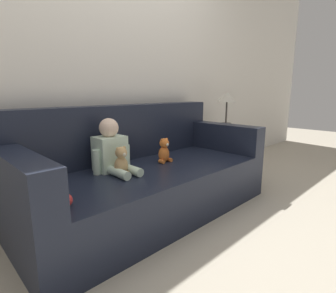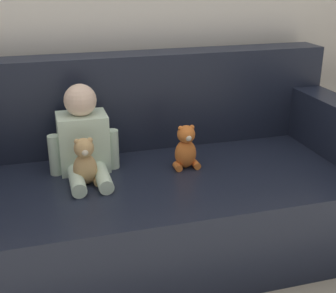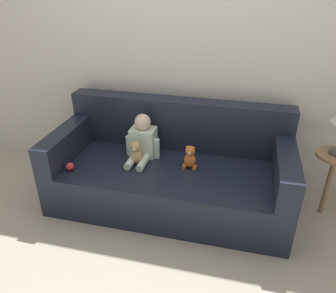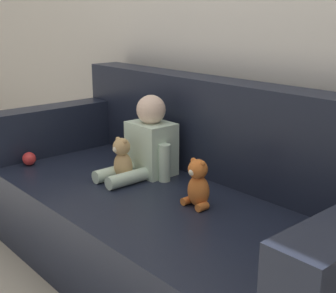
{
  "view_description": "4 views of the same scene",
  "coord_description": "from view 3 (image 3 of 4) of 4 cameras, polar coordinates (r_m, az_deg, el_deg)",
  "views": [
    {
      "loc": [
        -1.29,
        -1.53,
        0.96
      ],
      "look_at": [
        0.12,
        -0.09,
        0.54
      ],
      "focal_mm": 28.0,
      "sensor_mm": 36.0,
      "label": 1
    },
    {
      "loc": [
        -0.45,
        -1.84,
        1.25
      ],
      "look_at": [
        0.04,
        -0.14,
        0.56
      ],
      "focal_mm": 50.0,
      "sensor_mm": 36.0,
      "label": 2
    },
    {
      "loc": [
        0.56,
        -2.32,
        1.85
      ],
      "look_at": [
        -0.01,
        0.0,
        0.57
      ],
      "focal_mm": 35.0,
      "sensor_mm": 36.0,
      "label": 3
    },
    {
      "loc": [
        1.43,
        -1.25,
        1.16
      ],
      "look_at": [
        0.03,
        -0.02,
        0.61
      ],
      "focal_mm": 50.0,
      "sensor_mm": 36.0,
      "label": 4
    }
  ],
  "objects": [
    {
      "name": "ground_plane",
      "position": [
        3.02,
        0.24,
        -9.56
      ],
      "size": [
        12.0,
        12.0,
        0.0
      ],
      "primitive_type": "plane",
      "color": "#B7AD99"
    },
    {
      "name": "person_baby",
      "position": [
        2.89,
        -4.45,
        1.02
      ],
      "size": [
        0.31,
        0.38,
        0.39
      ],
      "color": "silver",
      "rests_on": "couch"
    },
    {
      "name": "wall_back",
      "position": [
        2.97,
        2.86,
        17.49
      ],
      "size": [
        8.0,
        0.05,
        2.6
      ],
      "color": "silver",
      "rests_on": "ground_plane"
    },
    {
      "name": "toy_ball",
      "position": [
        2.84,
        -16.72,
        -3.37
      ],
      "size": [
        0.07,
        0.07,
        0.07
      ],
      "color": "red",
      "rests_on": "couch"
    },
    {
      "name": "couch",
      "position": [
        2.9,
        0.56,
        -4.2
      ],
      "size": [
        2.01,
        0.91,
        0.85
      ],
      "color": "black",
      "rests_on": "ground_plane"
    },
    {
      "name": "plush_toy_side",
      "position": [
        2.74,
        3.85,
        -1.92
      ],
      "size": [
        0.12,
        0.09,
        0.2
      ],
      "color": "orange",
      "rests_on": "couch"
    },
    {
      "name": "teddy_bear_brown",
      "position": [
        2.8,
        -5.58,
        -1.24
      ],
      "size": [
        0.12,
        0.1,
        0.21
      ],
      "color": "tan",
      "rests_on": "couch"
    }
  ]
}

